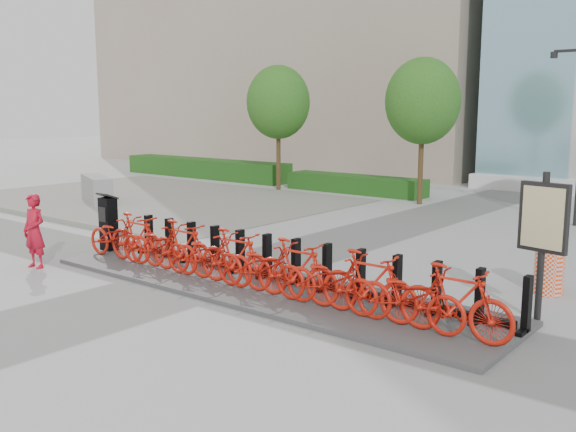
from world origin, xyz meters
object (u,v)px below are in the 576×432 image
Objects in this scene: jersey_barrier at (97,189)px; map_sign at (543,224)px; worker_red at (34,231)px; bike_0 at (116,237)px; construction_barrel at (549,267)px; kiosk at (108,222)px.

map_sign reaches higher than jersey_barrier.
bike_0 is at bearing 48.91° from worker_red.
kiosk is at bearing -161.68° from construction_barrel.
map_sign reaches higher than worker_red.
construction_barrel is at bearing 113.17° from map_sign.
jersey_barrier is 1.03× the size of map_sign.
bike_0 is at bearing -157.61° from map_sign.
map_sign is at bearing -78.03° from construction_barrel.
map_sign is (9.45, 3.10, 0.79)m from worker_red.
worker_red is at bearing -152.05° from construction_barrel.
bike_0 is 1.83× the size of construction_barrel.
jersey_barrier is at bearing 146.24° from kiosk.
bike_0 reaches higher than construction_barrel.
map_sign is at bearing 12.20° from jersey_barrier.
map_sign is at bearing 6.78° from kiosk.
kiosk reaches higher than bike_0.
bike_0 is 0.74× the size of jersey_barrier.
construction_barrel is 16.44m from jersey_barrier.
bike_0 is 0.97m from kiosk.
construction_barrel is at bearing 19.19° from worker_red.
map_sign reaches higher than construction_barrel.
bike_0 is at bearing -8.34° from jersey_barrier.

